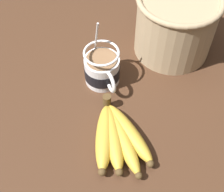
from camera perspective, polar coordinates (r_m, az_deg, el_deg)
table at (r=80.91cm, az=-1.13°, el=1.23°), size 100.94×100.94×2.89cm
coffee_mug at (r=77.99cm, az=-1.79°, el=4.88°), size 14.25×8.96×17.44cm
banana_bunch at (r=69.24cm, az=0.93°, el=-7.37°), size 21.15×13.80×4.33cm
woven_basket at (r=84.79cm, az=11.52°, el=12.85°), size 21.56×21.56×16.91cm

